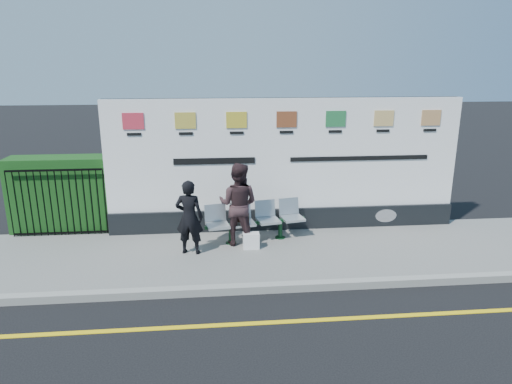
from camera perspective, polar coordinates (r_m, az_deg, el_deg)
ground at (r=7.35m, az=4.34°, el=-15.87°), size 80.00×80.00×0.00m
pavement at (r=9.52m, az=1.79°, el=-7.70°), size 14.00×3.00×0.12m
kerb at (r=8.17m, az=3.14°, el=-11.80°), size 14.00×0.18×0.14m
yellow_line at (r=7.35m, az=4.34°, el=-15.84°), size 14.00×0.10×0.01m
billboard at (r=10.43m, az=3.65°, el=2.26°), size 8.00×0.30×3.00m
hedge at (r=11.38m, az=-22.92°, el=-0.16°), size 2.35×0.70×1.70m
railing at (r=10.99m, az=-23.54°, el=-1.20°), size 2.05×0.06×1.54m
bench at (r=9.94m, az=-0.01°, el=-4.84°), size 2.21×0.95×0.46m
woman_left at (r=9.22m, az=-8.34°, el=-3.15°), size 0.62×0.47×1.53m
woman_right at (r=9.57m, az=-2.24°, el=-1.54°), size 1.03×0.92×1.77m
handbag_brown at (r=9.76m, az=-1.60°, el=-3.22°), size 0.26×0.17×0.19m
carrier_bag_white at (r=9.56m, az=-0.62°, el=-6.10°), size 0.34×0.20×0.34m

